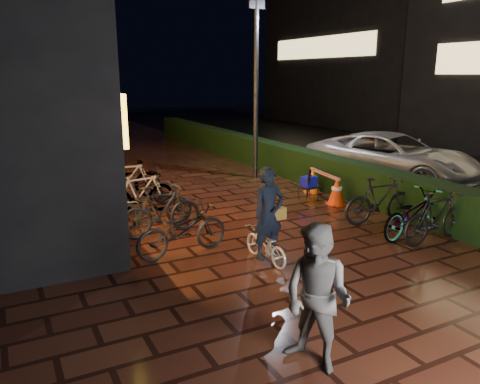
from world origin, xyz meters
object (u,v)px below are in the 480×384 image
traffic_barrier (324,185)px  cart_assembly (309,183)px  bystander_person (317,298)px  cyclist (267,228)px  van (392,157)px

traffic_barrier → cart_assembly: cart_assembly is taller
bystander_person → cyclist: (1.09, 2.96, -0.21)m
van → bystander_person: bearing=-158.2°
bystander_person → van: bystander_person is taller
cyclist → traffic_barrier: bearing=40.8°
cyclist → cart_assembly: 4.60m
cyclist → van: bearing=29.8°
cart_assembly → van: bearing=11.5°
cyclist → cart_assembly: (3.24, 3.26, -0.18)m
bystander_person → cyclist: 3.16m
cyclist → cart_assembly: cyclist is taller
traffic_barrier → cart_assembly: size_ratio=1.90×
cyclist → cart_assembly: size_ratio=1.89×
cyclist → traffic_barrier: size_ratio=0.99×
bystander_person → van: size_ratio=0.32×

